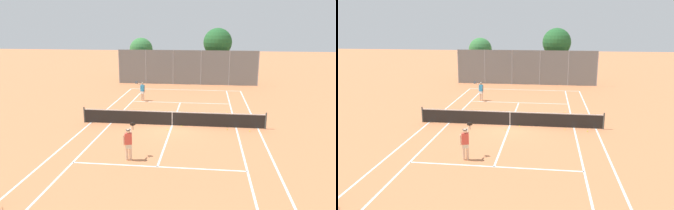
{
  "view_description": "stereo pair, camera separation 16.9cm",
  "coord_description": "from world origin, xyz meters",
  "views": [
    {
      "loc": [
        2.19,
        -20.36,
        6.52
      ],
      "look_at": [
        -0.45,
        1.5,
        1.0
      ],
      "focal_mm": 35.0,
      "sensor_mm": 36.0,
      "label": 1
    },
    {
      "loc": [
        2.35,
        -20.34,
        6.52
      ],
      "look_at": [
        -0.45,
        1.5,
        1.0
      ],
      "focal_mm": 35.0,
      "sensor_mm": 36.0,
      "label": 2
    }
  ],
  "objects": [
    {
      "name": "back_fence",
      "position": [
        -0.0,
        14.9,
        1.87
      ],
      "size": [
        15.14,
        0.08,
        3.74
      ],
      "color": "gray",
      "rests_on": "ground"
    },
    {
      "name": "loose_tennis_ball_2",
      "position": [
        -0.18,
        -1.02,
        0.03
      ],
      "size": [
        0.07,
        0.07,
        0.07
      ],
      "primitive_type": "sphere",
      "color": "#D1DB33",
      "rests_on": "ground"
    },
    {
      "name": "loose_tennis_ball_3",
      "position": [
        4.91,
        -0.65,
        0.03
      ],
      "size": [
        0.07,
        0.07,
        0.07
      ],
      "primitive_type": "sphere",
      "color": "#D1DB33",
      "rests_on": "ground"
    },
    {
      "name": "player_near_side",
      "position": [
        -1.51,
        -5.75,
        0.93
      ],
      "size": [
        0.52,
        0.85,
        1.77
      ],
      "color": "beige",
      "rests_on": "ground"
    },
    {
      "name": "tennis_net",
      "position": [
        0.0,
        0.0,
        0.51
      ],
      "size": [
        12.0,
        0.1,
        1.07
      ],
      "color": "#474C47",
      "rests_on": "ground"
    },
    {
      "name": "loose_tennis_ball_4",
      "position": [
        3.75,
        3.73,
        0.03
      ],
      "size": [
        0.07,
        0.07,
        0.07
      ],
      "primitive_type": "sphere",
      "color": "#D1DB33",
      "rests_on": "ground"
    },
    {
      "name": "loose_tennis_ball_0",
      "position": [
        0.65,
        -0.14,
        0.03
      ],
      "size": [
        0.07,
        0.07,
        0.07
      ],
      "primitive_type": "sphere",
      "color": "#D1DB33",
      "rests_on": "ground"
    },
    {
      "name": "loose_tennis_ball_1",
      "position": [
        3.54,
        -0.47,
        0.03
      ],
      "size": [
        0.07,
        0.07,
        0.07
      ],
      "primitive_type": "sphere",
      "color": "#D1DB33",
      "rests_on": "ground"
    },
    {
      "name": "player_far_left",
      "position": [
        -3.31,
        6.79,
        0.93
      ],
      "size": [
        0.85,
        0.68,
        1.77
      ],
      "color": "beige",
      "rests_on": "ground"
    },
    {
      "name": "court_line_markings",
      "position": [
        0.0,
        0.0,
        0.0
      ],
      "size": [
        11.1,
        23.9,
        0.01
      ],
      "color": "white",
      "rests_on": "ground"
    },
    {
      "name": "tree_behind_left",
      "position": [
        -5.75,
        17.98,
        3.41
      ],
      "size": [
        2.8,
        2.72,
        4.87
      ],
      "color": "brown",
      "rests_on": "ground"
    },
    {
      "name": "ground_plane",
      "position": [
        0.0,
        0.0,
        0.0
      ],
      "size": [
        120.0,
        120.0,
        0.0
      ],
      "primitive_type": "plane",
      "color": "#CC7A4C"
    },
    {
      "name": "tree_behind_right",
      "position": [
        3.23,
        17.08,
        4.34
      ],
      "size": [
        3.17,
        3.17,
        6.02
      ],
      "color": "brown",
      "rests_on": "ground"
    }
  ]
}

